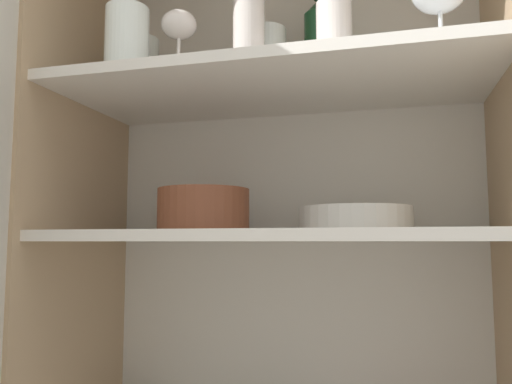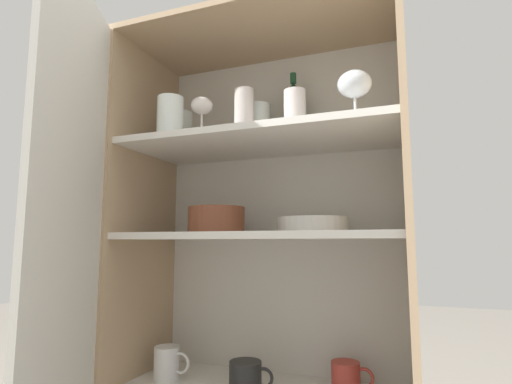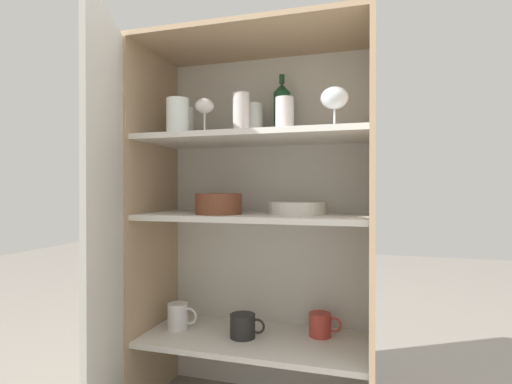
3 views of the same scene
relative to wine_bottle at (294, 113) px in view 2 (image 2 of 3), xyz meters
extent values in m
cube|color=silver|center=(-0.08, 0.08, -0.45)|extent=(0.86, 0.02, 1.36)
cube|color=tan|center=(-0.50, -0.12, -0.45)|extent=(0.02, 0.40, 1.36)
cube|color=tan|center=(0.34, -0.12, -0.45)|extent=(0.02, 0.40, 1.36)
cube|color=tan|center=(-0.08, -0.12, 0.24)|extent=(0.86, 0.40, 0.02)
cube|color=silver|center=(-0.08, -0.12, -0.41)|extent=(0.82, 0.37, 0.02)
cube|color=silver|center=(-0.08, -0.12, -0.12)|extent=(0.82, 0.37, 0.02)
cube|color=silver|center=(-0.42, -0.51, -0.45)|extent=(0.18, 0.40, 1.36)
cylinder|color=silver|center=(0.05, -0.16, -0.05)|extent=(0.06, 0.06, 0.12)
cylinder|color=white|center=(-0.10, -0.07, -0.05)|extent=(0.08, 0.08, 0.13)
cylinder|color=white|center=(-0.33, -0.22, -0.04)|extent=(0.08, 0.08, 0.13)
cylinder|color=silver|center=(-0.11, -0.16, -0.04)|extent=(0.06, 0.06, 0.15)
cylinder|color=white|center=(-0.37, -0.10, -0.05)|extent=(0.08, 0.08, 0.12)
cylinder|color=silver|center=(-0.25, -0.18, -0.11)|extent=(0.06, 0.06, 0.01)
cylinder|color=silver|center=(-0.25, -0.18, -0.07)|extent=(0.01, 0.01, 0.07)
ellipsoid|color=silver|center=(-0.25, -0.18, 0.00)|extent=(0.07, 0.07, 0.05)
cylinder|color=white|center=(0.22, -0.21, -0.11)|extent=(0.06, 0.06, 0.01)
cylinder|color=white|center=(0.22, -0.21, -0.07)|extent=(0.01, 0.01, 0.06)
ellipsoid|color=white|center=(0.22, -0.21, -0.01)|extent=(0.09, 0.09, 0.07)
cylinder|color=silver|center=(-0.14, 0.01, -0.11)|extent=(0.06, 0.06, 0.01)
cylinder|color=silver|center=(-0.14, 0.01, -0.07)|extent=(0.01, 0.01, 0.08)
ellipsoid|color=silver|center=(-0.14, 0.01, 0.00)|extent=(0.08, 0.08, 0.06)
cylinder|color=#194728|center=(0.00, 0.00, -0.02)|extent=(0.07, 0.07, 0.18)
cone|color=#194728|center=(0.00, 0.00, 0.09)|extent=(0.07, 0.07, 0.03)
cylinder|color=#194728|center=(0.00, 0.00, 0.12)|extent=(0.02, 0.02, 0.03)
cylinder|color=silver|center=(0.07, -0.07, -0.39)|extent=(0.21, 0.21, 0.01)
cylinder|color=silver|center=(0.07, -0.07, -0.38)|extent=(0.21, 0.21, 0.01)
cylinder|color=silver|center=(0.07, -0.07, -0.38)|extent=(0.21, 0.21, 0.01)
cylinder|color=silver|center=(0.07, -0.07, -0.37)|extent=(0.21, 0.21, 0.01)
cylinder|color=silver|center=(0.07, -0.07, -0.36)|extent=(0.21, 0.21, 0.01)
cylinder|color=brown|center=(-0.20, -0.17, -0.36)|extent=(0.17, 0.17, 0.08)
torus|color=brown|center=(-0.20, -0.17, -0.33)|extent=(0.17, 0.17, 0.01)
cylinder|color=brown|center=(-0.27, -0.02, -0.36)|extent=(0.14, 0.14, 0.07)
torus|color=brown|center=(-0.27, -0.02, -0.33)|extent=(0.14, 0.14, 0.01)
cylinder|color=black|center=(-0.12, -0.13, -0.81)|extent=(0.09, 0.09, 0.09)
torus|color=black|center=(-0.06, -0.13, -0.81)|extent=(0.06, 0.01, 0.06)
cylinder|color=white|center=(-0.39, -0.12, -0.80)|extent=(0.08, 0.08, 0.10)
torus|color=white|center=(-0.34, -0.12, -0.80)|extent=(0.07, 0.01, 0.07)
cylinder|color=#BC3D33|center=(0.15, -0.04, -0.81)|extent=(0.08, 0.08, 0.09)
torus|color=#BC3D33|center=(0.21, -0.04, -0.81)|extent=(0.06, 0.01, 0.06)
camera|label=1|loc=(0.13, -1.04, -0.42)|focal=35.00mm
camera|label=2|loc=(0.33, -1.25, -0.43)|focal=28.00mm
camera|label=3|loc=(0.35, -1.52, -0.30)|focal=28.00mm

